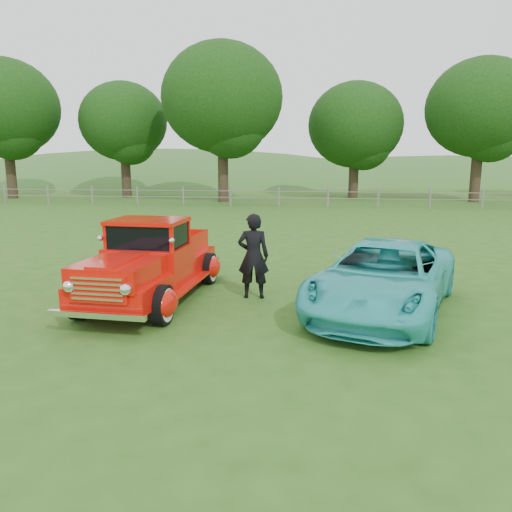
# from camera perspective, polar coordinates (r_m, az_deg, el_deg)

# --- Properties ---
(ground) EXTENTS (140.00, 140.00, 0.00)m
(ground) POSITION_cam_1_polar(r_m,az_deg,el_deg) (9.47, -7.34, -7.73)
(ground) COLOR #2A5316
(ground) RESTS_ON ground
(distant_hills) EXTENTS (116.00, 60.00, 18.00)m
(distant_hills) POSITION_cam_1_polar(r_m,az_deg,el_deg) (68.86, 1.46, 5.02)
(distant_hills) COLOR #3B6926
(distant_hills) RESTS_ON ground
(fence_line) EXTENTS (48.00, 0.12, 1.20)m
(fence_line) POSITION_cam_1_polar(r_m,az_deg,el_deg) (30.86, 2.60, 6.76)
(fence_line) COLOR slate
(fence_line) RESTS_ON ground
(tree_far_west) EXTENTS (7.60, 7.60, 9.93)m
(tree_far_west) POSITION_cam_1_polar(r_m,az_deg,el_deg) (41.33, -26.79, 14.93)
(tree_far_west) COLOR black
(tree_far_west) RESTS_ON ground
(tree_mid_west) EXTENTS (6.40, 6.40, 8.46)m
(tree_mid_west) POSITION_cam_1_polar(r_m,az_deg,el_deg) (39.42, -14.92, 14.60)
(tree_mid_west) COLOR black
(tree_mid_west) RESTS_ON ground
(tree_near_west) EXTENTS (8.00, 8.00, 10.42)m
(tree_near_west) POSITION_cam_1_polar(r_m,az_deg,el_deg) (34.45, -3.89, 17.55)
(tree_near_west) COLOR black
(tree_near_west) RESTS_ON ground
(tree_near_east) EXTENTS (6.80, 6.80, 8.33)m
(tree_near_east) POSITION_cam_1_polar(r_m,az_deg,el_deg) (37.84, 11.30, 14.45)
(tree_near_east) COLOR black
(tree_near_east) RESTS_ON ground
(tree_mid_east) EXTENTS (7.20, 7.20, 9.44)m
(tree_mid_east) POSITION_cam_1_polar(r_m,az_deg,el_deg) (37.39, 24.36, 15.15)
(tree_mid_east) COLOR black
(tree_mid_east) RESTS_ON ground
(red_pickup) EXTENTS (2.48, 5.09, 1.78)m
(red_pickup) POSITION_cam_1_polar(r_m,az_deg,el_deg) (10.98, -11.93, -0.90)
(red_pickup) COLOR black
(red_pickup) RESTS_ON ground
(teal_sedan) EXTENTS (3.85, 5.53, 1.40)m
(teal_sedan) POSITION_cam_1_polar(r_m,az_deg,el_deg) (10.28, 14.40, -2.40)
(teal_sedan) COLOR #2DB6B2
(teal_sedan) RESTS_ON ground
(man) EXTENTS (0.72, 0.50, 1.88)m
(man) POSITION_cam_1_polar(r_m,az_deg,el_deg) (10.88, -0.31, -0.00)
(man) COLOR black
(man) RESTS_ON ground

